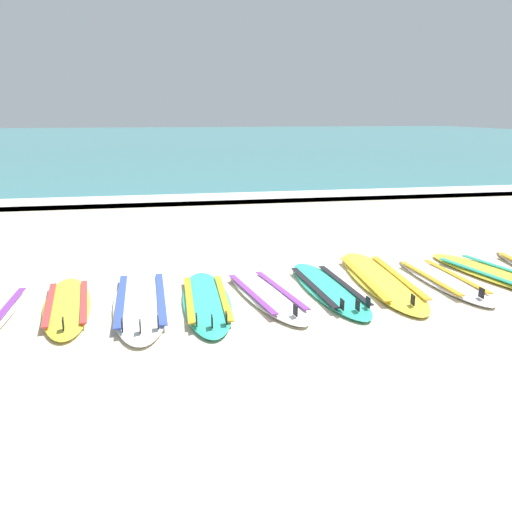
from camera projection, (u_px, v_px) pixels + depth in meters
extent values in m
plane|color=beige|center=(261.00, 285.00, 6.27)|extent=(80.00, 80.00, 0.00)
cube|color=teal|center=(172.00, 139.00, 40.08)|extent=(80.00, 60.00, 0.10)
cube|color=white|center=(210.00, 199.00, 12.16)|extent=(80.00, 1.05, 0.11)
cube|color=purple|center=(3.00, 312.00, 5.22)|extent=(0.11, 1.49, 0.01)
ellipsoid|color=yellow|center=(67.00, 305.00, 5.52)|extent=(0.70, 1.96, 0.07)
cube|color=#D13838|center=(49.00, 303.00, 5.46)|extent=(0.22, 1.34, 0.01)
cube|color=#D13838|center=(84.00, 300.00, 5.56)|extent=(0.22, 1.34, 0.01)
cube|color=black|center=(63.00, 324.00, 4.81)|extent=(0.02, 0.09, 0.11)
ellipsoid|color=white|center=(141.00, 301.00, 5.65)|extent=(0.63, 2.36, 0.07)
cube|color=#334CB2|center=(121.00, 299.00, 5.59)|extent=(0.11, 1.65, 0.01)
cube|color=#334CB2|center=(161.00, 296.00, 5.68)|extent=(0.11, 1.65, 0.01)
cube|color=black|center=(140.00, 326.00, 4.76)|extent=(0.01, 0.09, 0.11)
cube|color=black|center=(122.00, 325.00, 4.78)|extent=(0.01, 0.09, 0.11)
cube|color=black|center=(158.00, 322.00, 4.84)|extent=(0.01, 0.09, 0.11)
ellipsoid|color=#2DB793|center=(206.00, 301.00, 5.66)|extent=(0.57, 2.07, 0.07)
cube|color=gold|center=(189.00, 298.00, 5.62)|extent=(0.11, 1.44, 0.01)
cube|color=gold|center=(223.00, 296.00, 5.68)|extent=(0.11, 1.44, 0.01)
cube|color=black|center=(212.00, 321.00, 4.87)|extent=(0.01, 0.09, 0.11)
cube|color=black|center=(196.00, 320.00, 4.91)|extent=(0.01, 0.09, 0.11)
cube|color=black|center=(226.00, 318.00, 4.95)|extent=(0.01, 0.09, 0.11)
ellipsoid|color=silver|center=(266.00, 294.00, 5.86)|extent=(0.85, 2.03, 0.07)
cube|color=purple|center=(251.00, 293.00, 5.79)|extent=(0.32, 1.37, 0.01)
cube|color=purple|center=(280.00, 289.00, 5.91)|extent=(0.32, 1.37, 0.01)
cube|color=black|center=(295.00, 310.00, 5.14)|extent=(0.03, 0.09, 0.11)
ellipsoid|color=#2DB793|center=(328.00, 288.00, 6.06)|extent=(0.63, 2.11, 0.07)
cube|color=black|center=(313.00, 286.00, 6.01)|extent=(0.15, 1.46, 0.01)
cube|color=black|center=(343.00, 284.00, 6.09)|extent=(0.15, 1.46, 0.01)
cube|color=black|center=(358.00, 305.00, 5.28)|extent=(0.02, 0.09, 0.11)
cube|color=black|center=(342.00, 304.00, 5.30)|extent=(0.02, 0.09, 0.11)
cube|color=black|center=(368.00, 302.00, 5.37)|extent=(0.02, 0.09, 0.11)
ellipsoid|color=yellow|center=(380.00, 279.00, 6.38)|extent=(0.79, 2.52, 0.07)
cube|color=gold|center=(363.00, 277.00, 6.34)|extent=(0.21, 1.74, 0.01)
cube|color=gold|center=(398.00, 276.00, 6.39)|extent=(0.21, 1.74, 0.01)
cube|color=black|center=(413.00, 300.00, 5.43)|extent=(0.02, 0.09, 0.11)
ellipsoid|color=white|center=(442.00, 279.00, 6.38)|extent=(0.54, 1.98, 0.07)
cube|color=gold|center=(429.00, 277.00, 6.34)|extent=(0.11, 1.38, 0.01)
cube|color=gold|center=(455.00, 275.00, 6.41)|extent=(0.11, 1.38, 0.01)
cube|color=black|center=(482.00, 293.00, 5.64)|extent=(0.01, 0.09, 0.11)
ellipsoid|color=yellow|center=(498.00, 276.00, 6.53)|extent=(1.06, 2.32, 0.07)
cube|color=teal|center=(487.00, 274.00, 6.44)|extent=(0.44, 1.55, 0.01)
cube|color=teal|center=(511.00, 271.00, 6.60)|extent=(0.44, 1.55, 0.01)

